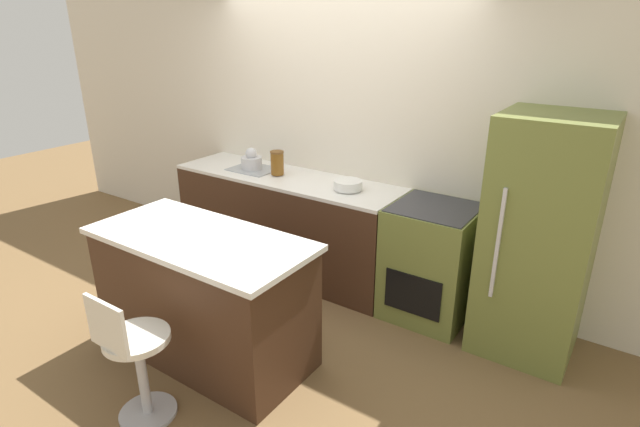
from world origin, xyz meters
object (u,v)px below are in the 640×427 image
at_px(kettle, 252,161).
at_px(mixing_bowl, 348,185).
at_px(oven_range, 431,262).
at_px(stool_chair, 135,360).
at_px(refrigerator, 539,239).

bearing_deg(kettle, mixing_bowl, -0.00).
xyz_separation_m(oven_range, stool_chair, (-0.97, -2.09, -0.04)).
xyz_separation_m(kettle, mixing_bowl, (1.08, -0.00, -0.04)).
distance_m(stool_chair, kettle, 2.33).
xyz_separation_m(refrigerator, stool_chair, (-1.74, -2.08, -0.44)).
relative_size(kettle, mixing_bowl, 0.85).
height_order(stool_chair, kettle, kettle).
relative_size(refrigerator, kettle, 8.39).
bearing_deg(refrigerator, oven_range, 179.43).
bearing_deg(oven_range, kettle, -179.54).
distance_m(stool_chair, mixing_bowl, 2.15).
relative_size(oven_range, kettle, 4.56).
bearing_deg(kettle, stool_chair, -66.78).
bearing_deg(kettle, oven_range, 0.46).
bearing_deg(mixing_bowl, stool_chair, -95.30).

